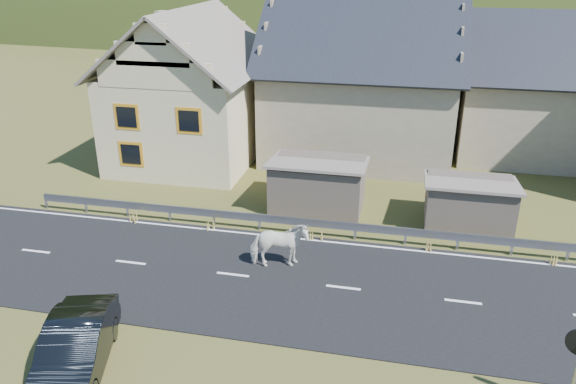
# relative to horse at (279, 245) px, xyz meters

# --- Properties ---
(ground) EXTENTS (160.00, 160.00, 0.00)m
(ground) POSITION_rel_horse_xyz_m (2.49, -0.92, -0.93)
(ground) COLOR #3A4117
(ground) RESTS_ON ground
(road) EXTENTS (60.00, 7.00, 0.04)m
(road) POSITION_rel_horse_xyz_m (2.49, -0.92, -0.91)
(road) COLOR black
(road) RESTS_ON ground
(lane_markings) EXTENTS (60.00, 6.60, 0.01)m
(lane_markings) POSITION_rel_horse_xyz_m (2.49, -0.92, -0.88)
(lane_markings) COLOR silver
(lane_markings) RESTS_ON road
(guardrail) EXTENTS (28.10, 0.09, 0.75)m
(guardrail) POSITION_rel_horse_xyz_m (2.49, 2.77, -0.37)
(guardrail) COLOR #93969B
(guardrail) RESTS_ON ground
(shed_left) EXTENTS (4.30, 3.30, 2.40)m
(shed_left) POSITION_rel_horse_xyz_m (0.49, 5.58, 0.17)
(shed_left) COLOR brown
(shed_left) RESTS_ON ground
(shed_right) EXTENTS (3.80, 2.90, 2.20)m
(shed_right) POSITION_rel_horse_xyz_m (6.99, 5.08, 0.07)
(shed_right) COLOR brown
(shed_right) RESTS_ON ground
(house_cream) EXTENTS (7.80, 9.80, 8.30)m
(house_cream) POSITION_rel_horse_xyz_m (-7.51, 11.08, 3.43)
(house_cream) COLOR beige
(house_cream) RESTS_ON ground
(house_stone_a) EXTENTS (10.80, 9.80, 8.90)m
(house_stone_a) POSITION_rel_horse_xyz_m (1.49, 14.08, 3.71)
(house_stone_a) COLOR gray
(house_stone_a) RESTS_ON ground
(house_stone_b) EXTENTS (9.80, 8.80, 8.10)m
(house_stone_b) POSITION_rel_horse_xyz_m (11.49, 16.08, 3.31)
(house_stone_b) COLOR gray
(house_stone_b) RESTS_ON ground
(mountain) EXTENTS (440.00, 280.00, 260.00)m
(mountain) POSITION_rel_horse_xyz_m (7.49, 179.08, -20.93)
(mountain) COLOR #203211
(mountain) RESTS_ON ground
(horse) EXTENTS (1.52, 2.29, 1.78)m
(horse) POSITION_rel_horse_xyz_m (0.00, 0.00, 0.00)
(horse) COLOR white
(horse) RESTS_ON road
(car) EXTENTS (2.86, 4.79, 1.49)m
(car) POSITION_rel_horse_xyz_m (-4.18, -6.65, -0.18)
(car) COLOR black
(car) RESTS_ON ground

